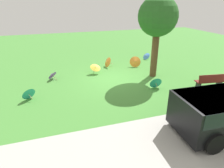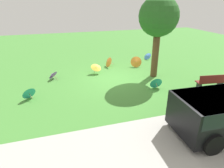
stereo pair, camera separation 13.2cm
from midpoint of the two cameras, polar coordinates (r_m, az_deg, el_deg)
The scene contains 11 objects.
ground at distance 12.48m, azimuth 0.88°, elevation 1.44°, with size 40.00×40.00×0.00m, color #478C38.
road_strip at distance 7.49m, azimuth 17.48°, elevation -16.48°, with size 40.00×3.62×0.01m, color #B2AFA8.
park_bench at distance 12.21m, azimuth 26.43°, elevation 0.71°, with size 1.65×0.71×0.90m.
shade_tree at distance 12.50m, azimuth 12.88°, elevation 18.29°, with size 2.38×2.38×4.95m.
parasol_purple_0 at distance 12.93m, azimuth -17.41°, elevation 2.58°, with size 0.78×0.78×0.59m.
parasol_orange_0 at distance 14.79m, azimuth 6.51°, elevation 6.49°, with size 0.94×0.85×0.79m.
parasol_teal_0 at distance 10.74m, azimuth -23.55°, elevation -2.51°, with size 0.79×0.69×0.67m.
parasol_teal_1 at distance 11.34m, azimuth 12.19°, elevation 0.44°, with size 0.74×0.63×0.69m.
parasol_orange_1 at distance 14.69m, azimuth -1.71°, elevation 6.41°, with size 0.80×0.82×0.75m.
parasol_blue_1 at distance 16.90m, azimuth 9.65°, elevation 8.07°, with size 0.67×0.76×0.56m.
parasol_yellow_1 at distance 13.30m, azimuth -5.09°, elevation 4.91°, with size 0.87×0.85×0.70m.
Camera 1 is at (3.78, 10.94, 4.69)m, focal length 31.39 mm.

